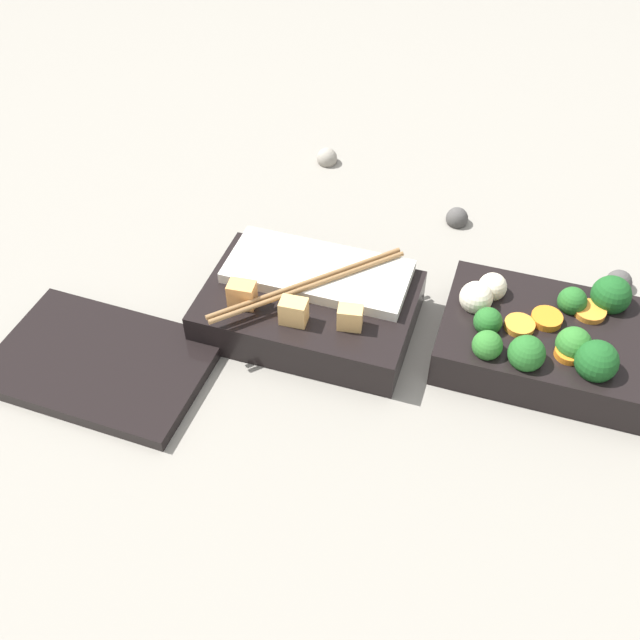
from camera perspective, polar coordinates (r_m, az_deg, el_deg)
name	(u,v)px	position (r m, az deg, el deg)	size (l,w,h in m)	color
ground_plane	(421,336)	(0.79, 7.67, -1.23)	(3.00, 3.00, 0.00)	gray
bento_tray_vegetable	(550,339)	(0.78, 17.15, -1.42)	(0.22, 0.15, 0.07)	black
bento_tray_rice	(310,305)	(0.78, -0.80, 1.18)	(0.22, 0.17, 0.07)	black
bento_lid	(101,363)	(0.78, -16.32, -3.15)	(0.21, 0.14, 0.01)	black
pebble_0	(460,219)	(0.94, 10.63, 7.58)	(0.03, 0.03, 0.03)	#474442
pebble_1	(327,158)	(1.03, 0.53, 12.23)	(0.03, 0.03, 0.03)	gray
pebble_2	(619,282)	(0.90, 21.80, 2.67)	(0.03, 0.03, 0.03)	#474442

